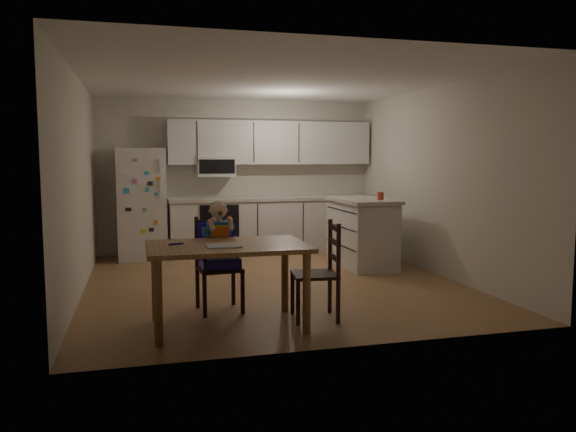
# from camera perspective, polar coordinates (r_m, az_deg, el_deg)

# --- Properties ---
(room) EXTENTS (4.52, 5.01, 2.51)m
(room) POSITION_cam_1_polar(r_m,az_deg,el_deg) (7.38, -2.47, 3.54)
(room) COLOR olive
(room) RESTS_ON ground
(refrigerator) EXTENTS (0.72, 0.70, 1.70)m
(refrigerator) POSITION_cam_1_polar(r_m,az_deg,el_deg) (8.90, -14.62, 1.19)
(refrigerator) COLOR silver
(refrigerator) RESTS_ON ground
(kitchen_run) EXTENTS (3.37, 0.62, 2.15)m
(kitchen_run) POSITION_cam_1_polar(r_m,az_deg,el_deg) (9.22, -1.78, 1.72)
(kitchen_run) COLOR silver
(kitchen_run) RESTS_ON ground
(kitchen_island) EXTENTS (0.69, 1.32, 0.98)m
(kitchen_island) POSITION_cam_1_polar(r_m,az_deg,el_deg) (8.15, 7.50, -1.62)
(kitchen_island) COLOR silver
(kitchen_island) RESTS_ON ground
(red_cup) EXTENTS (0.09, 0.09, 0.11)m
(red_cup) POSITION_cam_1_polar(r_m,az_deg,el_deg) (7.88, 9.38, 2.03)
(red_cup) COLOR #BA3520
(red_cup) RESTS_ON kitchen_island
(dining_table) EXTENTS (1.44, 0.93, 0.77)m
(dining_table) POSITION_cam_1_polar(r_m,az_deg,el_deg) (5.16, -6.15, -4.03)
(dining_table) COLOR brown
(dining_table) RESTS_ON ground
(napkin) EXTENTS (0.30, 0.26, 0.01)m
(napkin) POSITION_cam_1_polar(r_m,az_deg,el_deg) (5.03, -6.57, -3.01)
(napkin) COLOR #B4B4B9
(napkin) RESTS_ON dining_table
(toddler_spoon) EXTENTS (0.12, 0.06, 0.02)m
(toddler_spoon) POSITION_cam_1_polar(r_m,az_deg,el_deg) (5.19, -11.41, -2.79)
(toddler_spoon) COLOR #2515AA
(toddler_spoon) RESTS_ON dining_table
(chair_booster) EXTENTS (0.46, 0.46, 1.13)m
(chair_booster) POSITION_cam_1_polar(r_m,az_deg,el_deg) (5.76, -7.13, -2.89)
(chair_booster) COLOR black
(chair_booster) RESTS_ON ground
(chair_side) EXTENTS (0.47, 0.47, 0.95)m
(chair_side) POSITION_cam_1_polar(r_m,az_deg,el_deg) (5.44, 3.72, -4.91)
(chair_side) COLOR black
(chair_side) RESTS_ON ground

